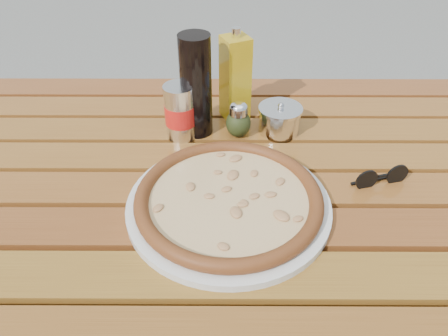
{
  "coord_description": "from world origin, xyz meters",
  "views": [
    {
      "loc": [
        0.0,
        -0.63,
        1.28
      ],
      "look_at": [
        0.0,
        0.02,
        0.78
      ],
      "focal_mm": 35.0,
      "sensor_mm": 36.0,
      "label": 1
    }
  ],
  "objects_px": {
    "plate": "(229,205)",
    "parmesan_tin": "(280,119)",
    "pizza": "(229,198)",
    "table": "(224,216)",
    "oregano_shaker": "(238,120)",
    "pepper_shaker": "(179,118)",
    "dark_bottle": "(196,86)",
    "olive_oil_cruet": "(235,78)",
    "soda_can": "(180,112)",
    "sunglasses": "(381,177)"
  },
  "relations": [
    {
      "from": "plate",
      "to": "parmesan_tin",
      "type": "distance_m",
      "value": 0.28
    },
    {
      "from": "pizza",
      "to": "parmesan_tin",
      "type": "distance_m",
      "value": 0.28
    },
    {
      "from": "table",
      "to": "soda_can",
      "type": "xyz_separation_m",
      "value": [
        -0.09,
        0.18,
        0.13
      ]
    },
    {
      "from": "soda_can",
      "to": "sunglasses",
      "type": "relative_size",
      "value": 1.1
    },
    {
      "from": "table",
      "to": "soda_can",
      "type": "relative_size",
      "value": 11.67
    },
    {
      "from": "table",
      "to": "olive_oil_cruet",
      "type": "bearing_deg",
      "value": 84.77
    },
    {
      "from": "table",
      "to": "pizza",
      "type": "bearing_deg",
      "value": -81.45
    },
    {
      "from": "soda_can",
      "to": "parmesan_tin",
      "type": "height_order",
      "value": "soda_can"
    },
    {
      "from": "oregano_shaker",
      "to": "pepper_shaker",
      "type": "bearing_deg",
      "value": 176.03
    },
    {
      "from": "parmesan_tin",
      "to": "sunglasses",
      "type": "xyz_separation_m",
      "value": [
        0.17,
        -0.18,
        -0.01
      ]
    },
    {
      "from": "sunglasses",
      "to": "oregano_shaker",
      "type": "bearing_deg",
      "value": 132.91
    },
    {
      "from": "pepper_shaker",
      "to": "soda_can",
      "type": "xyz_separation_m",
      "value": [
        0.0,
        -0.01,
        0.02
      ]
    },
    {
      "from": "table",
      "to": "pepper_shaker",
      "type": "height_order",
      "value": "pepper_shaker"
    },
    {
      "from": "table",
      "to": "oregano_shaker",
      "type": "relative_size",
      "value": 17.07
    },
    {
      "from": "dark_bottle",
      "to": "table",
      "type": "bearing_deg",
      "value": -73.03
    },
    {
      "from": "plate",
      "to": "pizza",
      "type": "bearing_deg",
      "value": 45.0
    },
    {
      "from": "soda_can",
      "to": "plate",
      "type": "bearing_deg",
      "value": -66.35
    },
    {
      "from": "pepper_shaker",
      "to": "sunglasses",
      "type": "xyz_separation_m",
      "value": [
        0.39,
        -0.17,
        -0.02
      ]
    },
    {
      "from": "soda_can",
      "to": "dark_bottle",
      "type": "bearing_deg",
      "value": 27.24
    },
    {
      "from": "oregano_shaker",
      "to": "soda_can",
      "type": "distance_m",
      "value": 0.13
    },
    {
      "from": "pizza",
      "to": "oregano_shaker",
      "type": "relative_size",
      "value": 4.52
    },
    {
      "from": "plate",
      "to": "sunglasses",
      "type": "relative_size",
      "value": 3.29
    },
    {
      "from": "pepper_shaker",
      "to": "olive_oil_cruet",
      "type": "xyz_separation_m",
      "value": [
        0.12,
        0.07,
        0.06
      ]
    },
    {
      "from": "oregano_shaker",
      "to": "sunglasses",
      "type": "distance_m",
      "value": 0.31
    },
    {
      "from": "table",
      "to": "parmesan_tin",
      "type": "height_order",
      "value": "parmesan_tin"
    },
    {
      "from": "table",
      "to": "plate",
      "type": "bearing_deg",
      "value": -81.45
    },
    {
      "from": "pizza",
      "to": "soda_can",
      "type": "distance_m",
      "value": 0.26
    },
    {
      "from": "oregano_shaker",
      "to": "soda_can",
      "type": "height_order",
      "value": "soda_can"
    },
    {
      "from": "oregano_shaker",
      "to": "olive_oil_cruet",
      "type": "xyz_separation_m",
      "value": [
        -0.01,
        0.08,
        0.06
      ]
    },
    {
      "from": "plate",
      "to": "pizza",
      "type": "height_order",
      "value": "pizza"
    },
    {
      "from": "plate",
      "to": "oregano_shaker",
      "type": "distance_m",
      "value": 0.24
    },
    {
      "from": "parmesan_tin",
      "to": "table",
      "type": "bearing_deg",
      "value": -121.97
    },
    {
      "from": "dark_bottle",
      "to": "sunglasses",
      "type": "height_order",
      "value": "dark_bottle"
    },
    {
      "from": "oregano_shaker",
      "to": "olive_oil_cruet",
      "type": "height_order",
      "value": "olive_oil_cruet"
    },
    {
      "from": "table",
      "to": "dark_bottle",
      "type": "height_order",
      "value": "dark_bottle"
    },
    {
      "from": "pizza",
      "to": "olive_oil_cruet",
      "type": "height_order",
      "value": "olive_oil_cruet"
    },
    {
      "from": "plate",
      "to": "olive_oil_cruet",
      "type": "xyz_separation_m",
      "value": [
        0.02,
        0.32,
        0.09
      ]
    },
    {
      "from": "pizza",
      "to": "parmesan_tin",
      "type": "xyz_separation_m",
      "value": [
        0.11,
        0.25,
        0.01
      ]
    },
    {
      "from": "olive_oil_cruet",
      "to": "sunglasses",
      "type": "height_order",
      "value": "olive_oil_cruet"
    },
    {
      "from": "parmesan_tin",
      "to": "sunglasses",
      "type": "relative_size",
      "value": 0.89
    },
    {
      "from": "olive_oil_cruet",
      "to": "oregano_shaker",
      "type": "bearing_deg",
      "value": -85.43
    },
    {
      "from": "plate",
      "to": "soda_can",
      "type": "relative_size",
      "value": 3.0
    },
    {
      "from": "table",
      "to": "oregano_shaker",
      "type": "bearing_deg",
      "value": 80.27
    },
    {
      "from": "dark_bottle",
      "to": "olive_oil_cruet",
      "type": "distance_m",
      "value": 0.11
    },
    {
      "from": "soda_can",
      "to": "olive_oil_cruet",
      "type": "relative_size",
      "value": 0.57
    },
    {
      "from": "dark_bottle",
      "to": "parmesan_tin",
      "type": "relative_size",
      "value": 2.25
    },
    {
      "from": "pizza",
      "to": "sunglasses",
      "type": "height_order",
      "value": "sunglasses"
    },
    {
      "from": "table",
      "to": "olive_oil_cruet",
      "type": "relative_size",
      "value": 6.67
    },
    {
      "from": "plate",
      "to": "pepper_shaker",
      "type": "xyz_separation_m",
      "value": [
        -0.11,
        0.24,
        0.03
      ]
    },
    {
      "from": "table",
      "to": "plate",
      "type": "distance_m",
      "value": 0.1
    }
  ]
}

